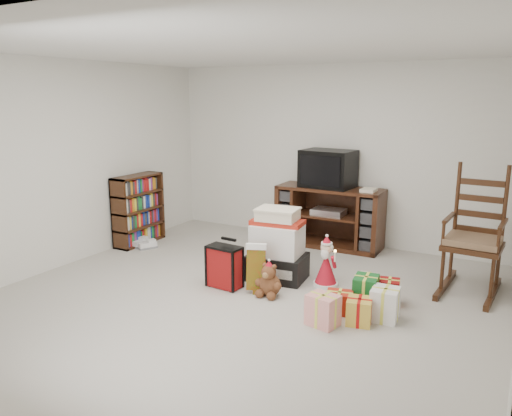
% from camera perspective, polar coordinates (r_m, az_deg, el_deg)
% --- Properties ---
extents(room, '(5.01, 5.01, 2.51)m').
position_cam_1_polar(room, '(4.92, -1.41, 3.18)').
color(room, '#B9B4A9').
rests_on(room, ground).
extents(tv_stand, '(1.47, 0.55, 0.83)m').
position_cam_1_polar(tv_stand, '(7.02, 8.37, -0.99)').
color(tv_stand, '#432013').
rests_on(tv_stand, floor).
extents(bookshelf, '(0.27, 0.80, 0.98)m').
position_cam_1_polar(bookshelf, '(7.25, -13.28, -0.31)').
color(bookshelf, '#3D2010').
rests_on(bookshelf, floor).
extents(rocking_chair, '(0.62, 0.97, 1.42)m').
position_cam_1_polar(rocking_chair, '(5.82, 23.56, -4.12)').
color(rocking_chair, '#3D2010').
rests_on(rocking_chair, floor).
extents(gift_pile, '(0.70, 0.54, 0.81)m').
position_cam_1_polar(gift_pile, '(5.71, 2.45, -4.69)').
color(gift_pile, black).
rests_on(gift_pile, floor).
extents(red_suitcase, '(0.37, 0.21, 0.55)m').
position_cam_1_polar(red_suitcase, '(5.50, -3.63, -6.71)').
color(red_suitcase, maroon).
rests_on(red_suitcase, floor).
extents(stocking, '(0.28, 0.20, 0.54)m').
position_cam_1_polar(stocking, '(5.34, -0.01, -6.89)').
color(stocking, '#0D7B14').
rests_on(stocking, floor).
extents(teddy_bear, '(0.24, 0.21, 0.35)m').
position_cam_1_polar(teddy_bear, '(5.30, 1.56, -8.43)').
color(teddy_bear, brown).
rests_on(teddy_bear, floor).
extents(santa_figurine, '(0.28, 0.27, 0.57)m').
position_cam_1_polar(santa_figurine, '(5.60, 8.00, -6.64)').
color(santa_figurine, '#B21323').
rests_on(santa_figurine, floor).
extents(mrs_claus_figurine, '(0.32, 0.30, 0.65)m').
position_cam_1_polar(mrs_claus_figurine, '(6.13, 0.75, -4.50)').
color(mrs_claus_figurine, '#B21323').
rests_on(mrs_claus_figurine, floor).
extents(sneaker_pair, '(0.33, 0.27, 0.09)m').
position_cam_1_polar(sneaker_pair, '(7.12, -12.66, -4.07)').
color(sneaker_pair, white).
rests_on(sneaker_pair, floor).
extents(gift_cluster, '(0.72, 1.05, 0.25)m').
position_cam_1_polar(gift_cluster, '(5.02, 11.98, -10.30)').
color(gift_cluster, '#A62213').
rests_on(gift_cluster, floor).
extents(crt_television, '(0.73, 0.56, 0.51)m').
position_cam_1_polar(crt_television, '(6.91, 8.21, 4.47)').
color(crt_television, black).
rests_on(crt_television, tv_stand).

